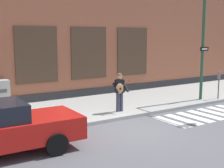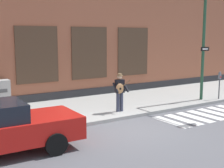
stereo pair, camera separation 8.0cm
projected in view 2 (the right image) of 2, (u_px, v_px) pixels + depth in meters
name	position (u px, v px, depth m)	size (l,w,h in m)	color
ground_plane	(136.00, 130.00, 11.36)	(160.00, 160.00, 0.00)	#56565B
sidewalk	(87.00, 108.00, 14.42)	(28.00, 4.73, 0.14)	#9E9E99
building_backdrop	(49.00, 15.00, 17.35)	(28.00, 4.06, 9.10)	#99563D
crosswalk	(216.00, 113.00, 13.81)	(5.78, 1.90, 0.01)	silver
busker	(120.00, 90.00, 13.41)	(0.72, 0.59, 1.66)	#33384C
traffic_light	(224.00, 25.00, 14.58)	(0.60, 3.25, 5.46)	#234C33
parking_meter	(220.00, 81.00, 16.11)	(0.13, 0.11, 1.44)	#47474C
utility_box	(1.00, 94.00, 14.08)	(0.78, 0.55, 1.28)	#ADADA8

